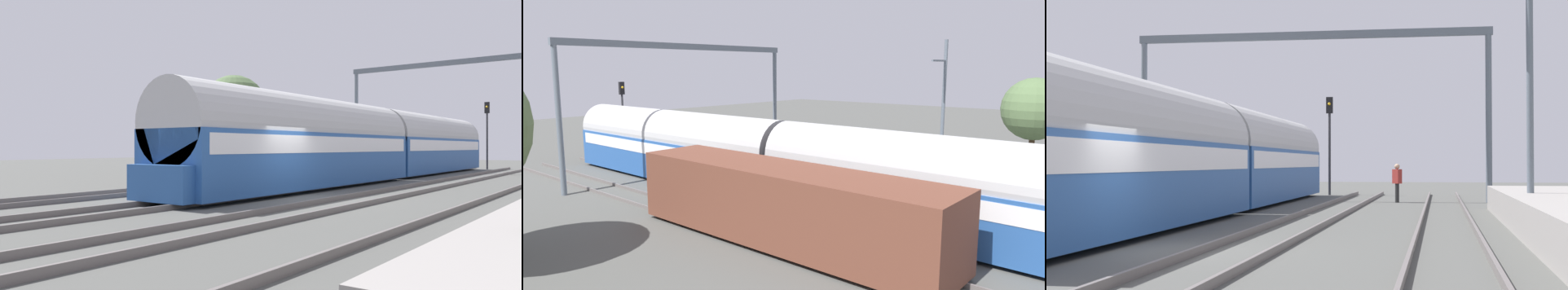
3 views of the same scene
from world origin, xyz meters
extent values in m
plane|color=#50514D|center=(0.00, 0.00, 0.00)|extent=(120.00, 120.00, 0.00)
cube|color=#665F5C|center=(-6.78, 0.00, 0.08)|extent=(0.08, 60.00, 0.16)
cube|color=#665F5C|center=(-5.35, 0.00, 0.08)|extent=(0.08, 60.00, 0.16)
cube|color=#665F5C|center=(-2.74, 0.00, 0.08)|extent=(0.08, 60.00, 0.16)
cube|color=#665F5C|center=(-1.30, 0.00, 0.08)|extent=(0.08, 60.00, 0.16)
cube|color=#665F5C|center=(1.30, 0.00, 0.08)|extent=(0.08, 60.00, 0.16)
cube|color=#665F5C|center=(2.74, 0.00, 0.08)|extent=(0.08, 60.00, 0.16)
cube|color=#665F5C|center=(5.35, 0.00, 0.08)|extent=(0.08, 60.00, 0.16)
cube|color=#665F5C|center=(6.78, 0.00, 0.08)|extent=(0.08, 60.00, 0.16)
cube|color=#28569E|center=(-2.02, 3.57, 1.26)|extent=(2.90, 16.00, 2.20)
cube|color=white|center=(-2.02, 3.57, 1.89)|extent=(2.93, 15.36, 0.64)
cylinder|color=#B9B9B9|center=(-2.02, 3.57, 2.56)|extent=(2.84, 16.00, 2.84)
cube|color=#28569E|center=(-2.02, 19.92, 1.26)|extent=(2.90, 16.00, 2.20)
cube|color=white|center=(-2.02, 19.92, 1.89)|extent=(2.93, 15.36, 0.64)
cylinder|color=#B9B9B9|center=(-2.02, 19.92, 2.56)|extent=(2.84, 16.00, 2.84)
cube|color=#28569E|center=(-2.02, -4.68, 0.71)|extent=(2.40, 0.50, 1.10)
cube|color=brown|center=(-6.06, 8.22, 1.51)|extent=(2.80, 13.00, 2.70)
cube|color=black|center=(-6.06, 8.22, 0.21)|extent=(2.52, 11.96, 0.10)
cylinder|color=#2D2D33|center=(-0.10, 28.54, 2.26)|extent=(0.14, 0.14, 4.52)
cube|color=black|center=(-0.10, 28.54, 4.97)|extent=(0.36, 0.20, 0.90)
sphere|color=yellow|center=(-0.10, 28.42, 5.03)|extent=(0.16, 0.16, 0.16)
cylinder|color=slate|center=(-8.06, 21.21, 3.75)|extent=(0.28, 0.28, 7.50)
cube|color=slate|center=(0.00, 21.21, 7.68)|extent=(16.53, 0.24, 0.36)
cylinder|color=#4C3826|center=(-14.78, 14.32, 1.38)|extent=(0.36, 0.36, 2.76)
sphere|color=#526D42|center=(-14.78, 14.32, 4.66)|extent=(5.05, 5.05, 5.05)
camera|label=1|loc=(9.19, -14.90, 1.78)|focal=34.72mm
camera|label=2|loc=(-19.11, -2.98, 6.41)|focal=33.66mm
camera|label=3|loc=(5.89, -15.30, 1.75)|focal=55.26mm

